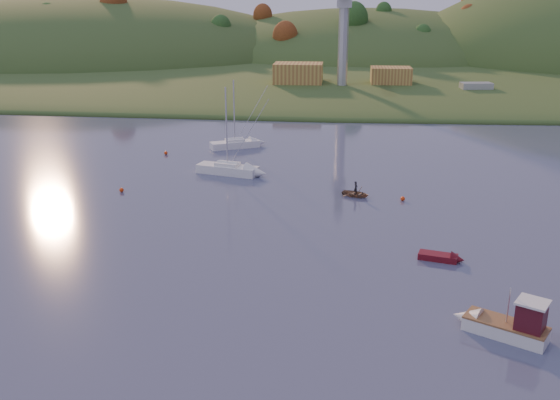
# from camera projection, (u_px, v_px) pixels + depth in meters

# --- Properties ---
(far_shore) EXTENTS (620.00, 220.00, 1.50)m
(far_shore) POSITION_uv_depth(u_px,v_px,m) (337.00, 55.00, 244.13)
(far_shore) COLOR #30441B
(far_shore) RESTS_ON ground
(shore_slope) EXTENTS (640.00, 150.00, 7.00)m
(shore_slope) POSITION_uv_depth(u_px,v_px,m) (335.00, 74.00, 182.61)
(shore_slope) COLOR #30441B
(shore_slope) RESTS_ON ground
(hill_left) EXTENTS (170.00, 140.00, 44.00)m
(hill_left) POSITION_uv_depth(u_px,v_px,m) (86.00, 60.00, 224.00)
(hill_left) COLOR #30441B
(hill_left) RESTS_ON ground
(hill_center) EXTENTS (140.00, 120.00, 36.00)m
(hill_center) POSITION_uv_depth(u_px,v_px,m) (365.00, 60.00, 224.28)
(hill_center) COLOR #30441B
(hill_center) RESTS_ON ground
(hillside_trees) EXTENTS (280.00, 50.00, 32.00)m
(hillside_trees) POSITION_uv_depth(u_px,v_px,m) (336.00, 67.00, 201.54)
(hillside_trees) COLOR #1F4B1B
(hillside_trees) RESTS_ON ground
(wharf) EXTENTS (42.00, 16.00, 2.40)m
(wharf) POSITION_uv_depth(u_px,v_px,m) (355.00, 91.00, 141.08)
(wharf) COLOR slate
(wharf) RESTS_ON ground
(shed_west) EXTENTS (11.00, 8.00, 4.80)m
(shed_west) POSITION_uv_depth(u_px,v_px,m) (298.00, 74.00, 142.11)
(shed_west) COLOR #986332
(shed_west) RESTS_ON wharf
(shed_east) EXTENTS (9.00, 7.00, 4.00)m
(shed_east) POSITION_uv_depth(u_px,v_px,m) (391.00, 76.00, 141.25)
(shed_east) COLOR #986332
(shed_east) RESTS_ON wharf
(dock_crane) EXTENTS (3.20, 28.00, 20.30)m
(dock_crane) POSITION_uv_depth(u_px,v_px,m) (344.00, 18.00, 133.00)
(dock_crane) COLOR #B7B7BC
(dock_crane) RESTS_ON wharf
(fishing_boat) EXTENTS (6.34, 4.81, 3.97)m
(fishing_boat) POSITION_uv_depth(u_px,v_px,m) (500.00, 322.00, 41.29)
(fishing_boat) COLOR silver
(fishing_boat) RESTS_ON ground
(sailboat_near) EXTENTS (7.46, 5.12, 10.04)m
(sailboat_near) POSITION_uv_depth(u_px,v_px,m) (235.00, 143.00, 92.83)
(sailboat_near) COLOR white
(sailboat_near) RESTS_ON ground
(sailboat_far) EXTENTS (8.26, 4.42, 10.98)m
(sailboat_far) POSITION_uv_depth(u_px,v_px,m) (228.00, 168.00, 79.12)
(sailboat_far) COLOR white
(sailboat_far) RESTS_ON ground
(canoe) EXTENTS (3.78, 3.32, 0.65)m
(canoe) POSITION_uv_depth(u_px,v_px,m) (356.00, 194.00, 70.23)
(canoe) COLOR #8C6A4D
(canoe) RESTS_ON ground
(paddler) EXTENTS (0.55, 0.65, 1.50)m
(paddler) POSITION_uv_depth(u_px,v_px,m) (356.00, 190.00, 70.10)
(paddler) COLOR black
(paddler) RESTS_ON ground
(red_tender) EXTENTS (4.02, 2.26, 1.30)m
(red_tender) POSITION_uv_depth(u_px,v_px,m) (447.00, 258.00, 53.01)
(red_tender) COLOR #5B0D16
(red_tender) RESTS_ON ground
(work_vessel) EXTENTS (15.83, 7.30, 3.93)m
(work_vessel) POSITION_uv_depth(u_px,v_px,m) (475.00, 94.00, 134.86)
(work_vessel) COLOR slate
(work_vessel) RESTS_ON ground
(buoy_1) EXTENTS (0.50, 0.50, 0.50)m
(buoy_1) POSITION_uv_depth(u_px,v_px,m) (403.00, 199.00, 68.71)
(buoy_1) COLOR #E53B0C
(buoy_1) RESTS_ON ground
(buoy_2) EXTENTS (0.50, 0.50, 0.50)m
(buoy_2) POSITION_uv_depth(u_px,v_px,m) (121.00, 190.00, 71.81)
(buoy_2) COLOR #E53B0C
(buoy_2) RESTS_ON ground
(buoy_3) EXTENTS (0.50, 0.50, 0.50)m
(buoy_3) POSITION_uv_depth(u_px,v_px,m) (166.00, 153.00, 88.94)
(buoy_3) COLOR #E53B0C
(buoy_3) RESTS_ON ground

